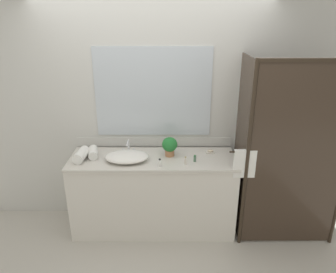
{
  "coord_description": "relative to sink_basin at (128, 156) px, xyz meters",
  "views": [
    {
      "loc": [
        0.16,
        -3.09,
        2.38
      ],
      "look_at": [
        0.15,
        0.0,
        1.15
      ],
      "focal_mm": 33.8,
      "sensor_mm": 36.0,
      "label": 1
    }
  ],
  "objects": [
    {
      "name": "faucet",
      "position": [
        -0.0,
        0.16,
        0.01
      ],
      "size": [
        0.17,
        0.16,
        0.16
      ],
      "color": "silver",
      "rests_on": "vanity_cabinet"
    },
    {
      "name": "shower_enclosure",
      "position": [
        1.55,
        -0.13,
        0.08
      ],
      "size": [
        1.2,
        0.59,
        2.0
      ],
      "color": "#2D2319",
      "rests_on": "ground_plane"
    },
    {
      "name": "soap_dish",
      "position": [
        0.91,
        0.19,
        -0.03
      ],
      "size": [
        0.1,
        0.07,
        0.04
      ],
      "color": "silver",
      "rests_on": "vanity_cabinet"
    },
    {
      "name": "sink_basin",
      "position": [
        0.0,
        0.0,
        0.0
      ],
      "size": [
        0.46,
        0.33,
        0.09
      ],
      "primitive_type": "ellipsoid",
      "color": "white",
      "rests_on": "vanity_cabinet"
    },
    {
      "name": "rolled_towel_near_edge",
      "position": [
        -0.49,
        0.01,
        0.01
      ],
      "size": [
        0.14,
        0.26,
        0.11
      ],
      "primitive_type": "cylinder",
      "rotation": [
        1.57,
        0.0,
        -0.09
      ],
      "color": "white",
      "rests_on": "vanity_cabinet"
    },
    {
      "name": "ground_plane",
      "position": [
        0.27,
        0.06,
        -0.94
      ],
      "size": [
        8.0,
        8.0,
        0.0
      ],
      "primitive_type": "plane",
      "color": "#B7B2A8"
    },
    {
      "name": "wall_back_with_mirror",
      "position": [
        0.27,
        0.4,
        0.36
      ],
      "size": [
        4.4,
        0.06,
        2.6
      ],
      "color": "silver",
      "rests_on": "ground_plane"
    },
    {
      "name": "amenity_bottle_shampoo",
      "position": [
        0.62,
        -0.1,
        -0.0
      ],
      "size": [
        0.02,
        0.02,
        0.09
      ],
      "color": "silver",
      "rests_on": "vanity_cabinet"
    },
    {
      "name": "potted_plant",
      "position": [
        0.46,
        0.12,
        0.08
      ],
      "size": [
        0.17,
        0.17,
        0.21
      ],
      "color": "#B77A51",
      "rests_on": "vanity_cabinet"
    },
    {
      "name": "rolled_towel_middle",
      "position": [
        -0.38,
        0.09,
        0.01
      ],
      "size": [
        0.14,
        0.23,
        0.1
      ],
      "primitive_type": "cylinder",
      "rotation": [
        1.57,
        0.0,
        0.21
      ],
      "color": "white",
      "rests_on": "vanity_cabinet"
    },
    {
      "name": "vanity_cabinet",
      "position": [
        0.27,
        0.07,
        -0.49
      ],
      "size": [
        1.8,
        0.58,
        0.9
      ],
      "color": "silver",
      "rests_on": "ground_plane"
    },
    {
      "name": "amenity_bottle_body_wash",
      "position": [
        0.72,
        -0.03,
        -0.01
      ],
      "size": [
        0.03,
        0.03,
        0.07
      ],
      "color": "#4C7056",
      "rests_on": "vanity_cabinet"
    },
    {
      "name": "amenity_bottle_conditioner",
      "position": [
        0.35,
        -0.14,
        -0.0
      ],
      "size": [
        0.03,
        0.03,
        0.08
      ],
      "color": "white",
      "rests_on": "vanity_cabinet"
    }
  ]
}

